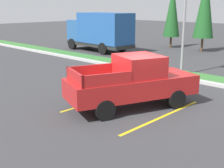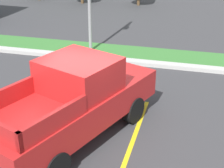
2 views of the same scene
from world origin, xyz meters
name	(u,v)px [view 1 (image 1 of 2)]	position (x,y,z in m)	size (l,w,h in m)	color
ground_plane	(143,105)	(0.00, 0.00, 0.00)	(120.00, 120.00, 0.00)	#38383A
parking_line_near	(105,99)	(-1.74, -0.51, 0.00)	(0.12, 4.80, 0.01)	yellow
parking_line_far	(163,116)	(1.36, -0.51, 0.00)	(0.12, 4.80, 0.01)	yellow
curb_strip	(202,82)	(0.00, 5.00, 0.07)	(56.00, 0.40, 0.15)	#B2B2AD
grass_median	(212,79)	(0.00, 6.10, 0.03)	(56.00, 1.80, 0.06)	#387533
pickup_truck_main	(133,82)	(-0.17, -0.46, 1.04)	(3.64, 5.55, 2.10)	black
cargo_truck_distant	(100,31)	(-12.28, 9.24, 1.85)	(6.90, 2.75, 3.40)	black
street_light	(183,13)	(-1.83, 5.73, 3.57)	(0.24, 1.49, 6.08)	gray
cypress_tree_leftmost	(172,10)	(-9.07, 15.75, 3.57)	(1.58, 1.58, 6.07)	brown
cypress_tree_left_inner	(205,5)	(-5.60, 15.48, 4.03)	(1.78, 1.78, 6.85)	brown
traffic_cone	(108,85)	(-2.46, 0.45, 0.29)	(0.36, 0.36, 0.60)	orange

